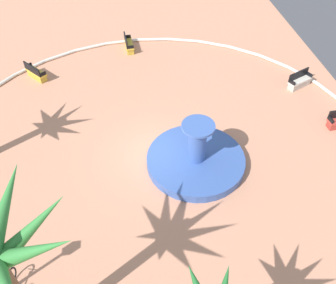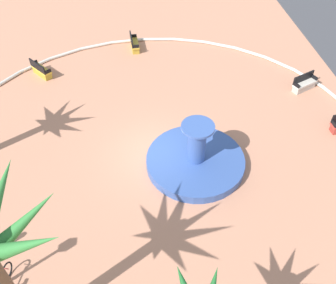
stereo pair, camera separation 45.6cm
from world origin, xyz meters
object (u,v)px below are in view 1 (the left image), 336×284
object	(u,v)px
bench_southeast	(129,45)
bench_north	(299,82)
bench_west	(36,73)
fountain	(196,159)

from	to	relation	value
bench_southeast	bench_north	bearing A→B (deg)	59.36
bench_west	bench_north	world-z (taller)	same
bench_north	bench_southeast	size ratio (longest dim) A/B	1.02
bench_west	bench_southeast	size ratio (longest dim) A/B	0.95
bench_west	bench_southeast	distance (m)	6.52
fountain	bench_north	bearing A→B (deg)	125.58
bench_west	bench_southeast	bearing A→B (deg)	113.79
fountain	bench_north	xyz separation A→B (m)	(-5.36, 7.49, 0.00)
fountain	bench_north	size ratio (longest dim) A/B	2.85
bench_west	fountain	bearing A→B (deg)	44.31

